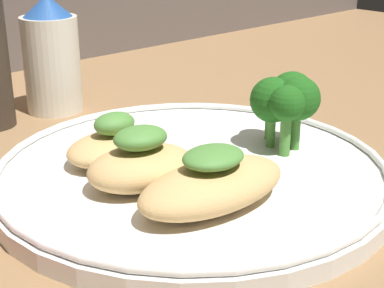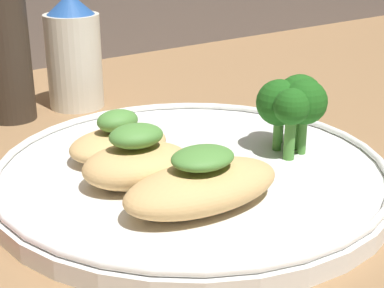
{
  "view_description": "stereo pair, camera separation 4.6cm",
  "coord_description": "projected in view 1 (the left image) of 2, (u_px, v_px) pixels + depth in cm",
  "views": [
    {
      "loc": [
        -29.03,
        -31.5,
        20.29
      ],
      "look_at": [
        0.0,
        0.0,
        3.4
      ],
      "focal_mm": 55.0,
      "sensor_mm": 36.0,
      "label": 1
    },
    {
      "loc": [
        -25.48,
        -34.43,
        20.29
      ],
      "look_at": [
        0.0,
        0.0,
        3.4
      ],
      "focal_mm": 55.0,
      "sensor_mm": 36.0,
      "label": 2
    }
  ],
  "objects": [
    {
      "name": "ground_plane",
      "position": [
        192.0,
        189.0,
        0.47
      ],
      "size": [
        180.0,
        180.0,
        1.0
      ],
      "primitive_type": "cube",
      "color": "#936D47"
    },
    {
      "name": "plate",
      "position": [
        192.0,
        172.0,
        0.47
      ],
      "size": [
        31.52,
        31.52,
        2.0
      ],
      "color": "white",
      "rests_on": "ground_plane"
    },
    {
      "name": "grilled_meat_front",
      "position": [
        213.0,
        183.0,
        0.4
      ],
      "size": [
        12.17,
        6.88,
        4.3
      ],
      "color": "tan",
      "rests_on": "plate"
    },
    {
      "name": "grilled_meat_middle",
      "position": [
        138.0,
        162.0,
        0.43
      ],
      "size": [
        9.22,
        7.34,
        4.65
      ],
      "color": "tan",
      "rests_on": "plate"
    },
    {
      "name": "grilled_meat_back",
      "position": [
        115.0,
        145.0,
        0.47
      ],
      "size": [
        8.52,
        6.24,
        4.11
      ],
      "color": "tan",
      "rests_on": "plate"
    },
    {
      "name": "broccoli_bunch",
      "position": [
        286.0,
        100.0,
        0.49
      ],
      "size": [
        5.7,
        6.21,
        6.48
      ],
      "color": "#4C8E38",
      "rests_on": "plate"
    },
    {
      "name": "sauce_bottle",
      "position": [
        51.0,
        57.0,
        0.63
      ],
      "size": [
        5.99,
        5.99,
        12.5
      ],
      "color": "silver",
      "rests_on": "ground_plane"
    }
  ]
}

